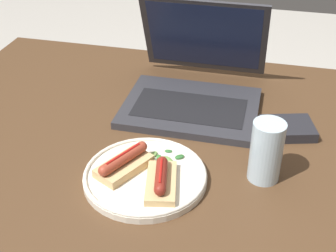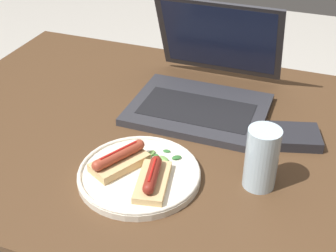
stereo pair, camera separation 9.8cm
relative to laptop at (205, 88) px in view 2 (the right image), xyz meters
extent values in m
cube|color=#4C331E|center=(-0.04, -0.15, -0.06)|extent=(1.21, 0.84, 0.04)
cylinder|color=#4C331E|center=(-0.55, 0.18, -0.42)|extent=(0.05, 0.05, 0.69)
cube|color=#2D2D33|center=(0.00, -0.05, -0.03)|extent=(0.32, 0.25, 0.02)
cube|color=black|center=(0.00, -0.06, -0.02)|extent=(0.27, 0.14, 0.00)
cube|color=#2D2D33|center=(0.00, 0.12, 0.08)|extent=(0.32, 0.09, 0.22)
cube|color=#192347|center=(0.00, 0.11, 0.08)|extent=(0.29, 0.08, 0.19)
cylinder|color=silver|center=(-0.03, -0.33, -0.04)|extent=(0.24, 0.24, 0.01)
torus|color=silver|center=(-0.03, -0.33, -0.03)|extent=(0.24, 0.24, 0.01)
cube|color=tan|center=(-0.08, -0.32, -0.02)|extent=(0.11, 0.13, 0.02)
cylinder|color=#9E3D28|center=(-0.08, -0.32, 0.00)|extent=(0.07, 0.10, 0.02)
sphere|color=#9E3D28|center=(-0.10, -0.37, 0.00)|extent=(0.02, 0.02, 0.02)
sphere|color=#9E3D28|center=(-0.06, -0.28, 0.00)|extent=(0.02, 0.02, 0.02)
cylinder|color=red|center=(-0.08, -0.32, 0.01)|extent=(0.05, 0.08, 0.01)
cube|color=tan|center=(0.00, -0.35, -0.02)|extent=(0.08, 0.13, 0.01)
cylinder|color=maroon|center=(0.00, -0.35, 0.00)|extent=(0.04, 0.08, 0.02)
sphere|color=maroon|center=(-0.01, -0.31, 0.00)|extent=(0.02, 0.02, 0.02)
sphere|color=maroon|center=(0.01, -0.39, 0.00)|extent=(0.02, 0.02, 0.02)
cylinder|color=red|center=(0.00, -0.35, 0.01)|extent=(0.02, 0.07, 0.01)
ellipsoid|color=#387A33|center=(-0.02, -0.27, -0.03)|extent=(0.02, 0.02, 0.01)
ellipsoid|color=#709E4C|center=(-0.04, -0.26, -0.03)|extent=(0.02, 0.03, 0.01)
ellipsoid|color=#2D662D|center=(0.02, -0.26, -0.03)|extent=(0.02, 0.02, 0.01)
ellipsoid|color=#2D662D|center=(-0.01, -0.24, -0.03)|extent=(0.02, 0.01, 0.00)
ellipsoid|color=#709E4C|center=(0.00, -0.27, -0.02)|extent=(0.03, 0.02, 0.01)
cylinder|color=silver|center=(0.19, -0.26, 0.02)|extent=(0.06, 0.06, 0.13)
cube|color=#232328|center=(0.23, -0.09, -0.03)|extent=(0.13, 0.12, 0.02)
camera|label=1|loc=(0.18, -1.01, 0.56)|focal=50.00mm
camera|label=2|loc=(0.27, -0.98, 0.56)|focal=50.00mm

